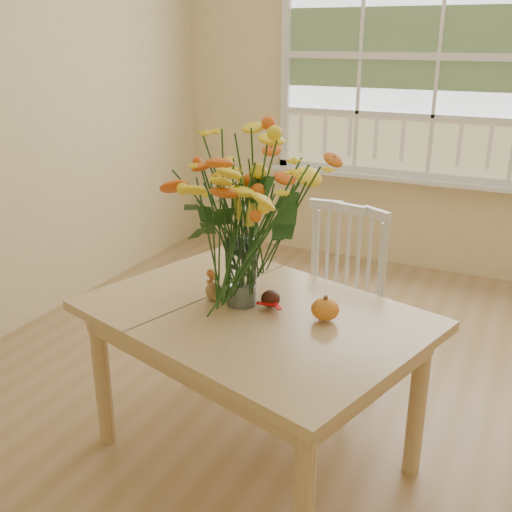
% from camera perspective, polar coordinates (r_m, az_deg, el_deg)
% --- Properties ---
extents(floor, '(4.00, 4.50, 0.01)m').
position_cam_1_polar(floor, '(2.87, 5.93, -15.95)').
color(floor, '#A78351').
rests_on(floor, ground).
extents(wall_back, '(4.00, 0.02, 2.70)m').
position_cam_1_polar(wall_back, '(4.52, 16.85, 15.20)').
color(wall_back, beige).
rests_on(wall_back, floor).
extents(window, '(2.42, 0.12, 1.74)m').
position_cam_1_polar(window, '(4.47, 17.00, 17.48)').
color(window, silver).
rests_on(window, wall_back).
extents(dining_table, '(1.47, 1.23, 0.68)m').
position_cam_1_polar(dining_table, '(2.38, -0.21, -7.21)').
color(dining_table, tan).
rests_on(dining_table, floor).
extents(windsor_chair, '(0.49, 0.48, 0.91)m').
position_cam_1_polar(windsor_chair, '(2.94, 7.70, -3.44)').
color(windsor_chair, white).
rests_on(windsor_chair, floor).
extents(flower_vase, '(0.57, 0.57, 0.68)m').
position_cam_1_polar(flower_vase, '(2.26, -1.43, 4.99)').
color(flower_vase, white).
rests_on(flower_vase, dining_table).
extents(pumpkin, '(0.11, 0.11, 0.08)m').
position_cam_1_polar(pumpkin, '(2.26, 6.60, -5.16)').
color(pumpkin, orange).
rests_on(pumpkin, dining_table).
extents(turkey_figurine, '(0.12, 0.10, 0.12)m').
position_cam_1_polar(turkey_figurine, '(2.39, -3.92, -3.42)').
color(turkey_figurine, '#CCB78C').
rests_on(turkey_figurine, dining_table).
extents(dark_gourd, '(0.13, 0.11, 0.07)m').
position_cam_1_polar(dark_gourd, '(2.35, 1.39, -4.17)').
color(dark_gourd, '#38160F').
rests_on(dark_gourd, dining_table).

